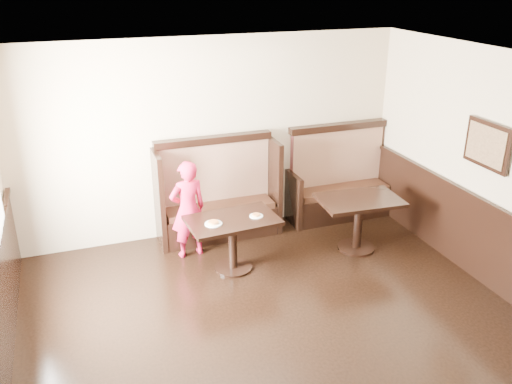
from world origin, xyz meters
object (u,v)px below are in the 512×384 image
table_main (233,231)px  table_neighbor (359,211)px  booth_neighbor (339,186)px  child (188,209)px  booth_main (218,201)px

table_main → table_neighbor: (1.77, -0.06, 0.02)m
booth_neighbor → table_main: (-2.04, -1.02, 0.07)m
booth_neighbor → child: (-2.48, -0.46, 0.19)m
child → table_main: bearing=120.4°
table_main → table_neighbor: bearing=-6.0°
booth_neighbor → table_main: booth_neighbor is taller
table_neighbor → table_main: bearing=-178.0°
table_main → table_neighbor: table_neighbor is taller
booth_neighbor → table_neighbor: booth_neighbor is taller
booth_main → table_main: size_ratio=1.50×
booth_neighbor → child: 2.53m
booth_main → table_neighbor: 1.99m
booth_main → child: 0.72m
table_main → child: size_ratio=0.87×
booth_main → table_main: booth_main is taller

